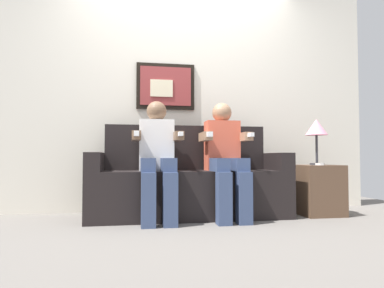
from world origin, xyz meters
TOP-DOWN VIEW (x-y plane):
  - ground_plane at (0.00, 0.00)m, footprint 5.59×5.59m
  - back_wall_assembly at (-0.01, 0.76)m, footprint 4.30×0.10m
  - couch at (0.00, 0.33)m, footprint 1.90×0.58m
  - person_on_left at (-0.32, 0.16)m, footprint 0.46×0.56m
  - person_on_right at (0.32, 0.16)m, footprint 0.46×0.56m
  - side_table_right at (1.30, 0.22)m, footprint 0.40×0.40m
  - table_lamp at (1.27, 0.18)m, footprint 0.22×0.22m
  - spare_remote_on_table at (1.24, 0.10)m, footprint 0.04×0.13m

SIDE VIEW (x-z plane):
  - ground_plane at x=0.00m, z-range 0.00..0.00m
  - side_table_right at x=1.30m, z-range 0.00..0.50m
  - couch at x=0.00m, z-range -0.14..0.76m
  - spare_remote_on_table at x=1.24m, z-range 0.50..0.52m
  - person_on_left at x=-0.32m, z-range 0.05..1.16m
  - person_on_right at x=0.32m, z-range 0.05..1.16m
  - table_lamp at x=1.27m, z-range 0.63..1.09m
  - back_wall_assembly at x=-0.01m, z-range 0.00..2.60m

